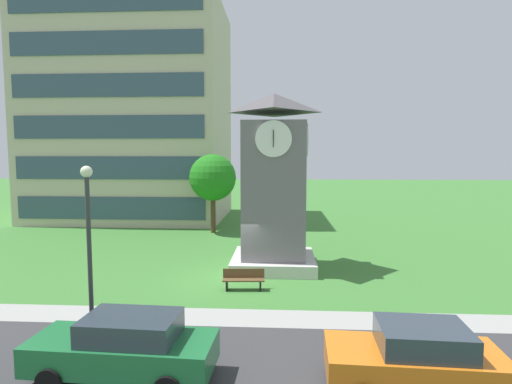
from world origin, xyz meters
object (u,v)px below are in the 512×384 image
at_px(clock_tower, 274,192).
at_px(park_bench, 244,279).
at_px(tree_near_tower, 213,178).
at_px(street_lamp, 89,232).
at_px(parked_car_green, 125,347).
at_px(parked_car_orange, 415,359).

distance_m(clock_tower, park_bench, 5.17).
height_order(clock_tower, tree_near_tower, clock_tower).
relative_size(clock_tower, tree_near_tower, 1.51).
relative_size(park_bench, street_lamp, 0.33).
xyz_separation_m(parked_car_green, parked_car_orange, (7.28, -0.19, -0.00)).
relative_size(clock_tower, park_bench, 4.86).
xyz_separation_m(street_lamp, parked_car_green, (1.95, -2.26, -2.56)).
xyz_separation_m(street_lamp, parked_car_orange, (9.23, -2.44, -2.56)).
bearing_deg(street_lamp, tree_near_tower, 86.94).
bearing_deg(street_lamp, park_bench, 48.43).
bearing_deg(parked_car_orange, clock_tower, 108.13).
distance_m(clock_tower, tree_near_tower, 10.32).
height_order(park_bench, parked_car_green, parked_car_green).
xyz_separation_m(clock_tower, park_bench, (-1.24, -3.65, -3.45)).
bearing_deg(tree_near_tower, clock_tower, -63.08).
distance_m(park_bench, street_lamp, 7.24).
relative_size(clock_tower, parked_car_green, 1.84).
distance_m(tree_near_tower, parked_car_green, 20.33).
xyz_separation_m(clock_tower, tree_near_tower, (-4.67, 9.20, 0.21)).
bearing_deg(park_bench, parked_car_green, -108.67).
bearing_deg(parked_car_orange, parked_car_green, 178.51).
xyz_separation_m(street_lamp, tree_near_tower, (0.95, 17.78, 0.70)).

